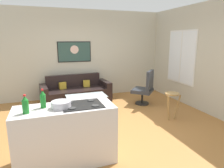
# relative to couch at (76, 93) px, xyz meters

# --- Properties ---
(ground) EXTENTS (6.40, 6.40, 0.04)m
(ground) POSITION_rel_couch_xyz_m (0.42, -1.87, -0.30)
(ground) COLOR #A76E36
(back_wall) EXTENTS (6.40, 0.05, 2.80)m
(back_wall) POSITION_rel_couch_xyz_m (0.42, 0.55, 1.12)
(back_wall) COLOR beige
(back_wall) RESTS_ON ground
(right_wall) EXTENTS (0.05, 6.40, 2.80)m
(right_wall) POSITION_rel_couch_xyz_m (3.04, -1.57, 1.12)
(right_wall) COLOR #BEB8A4
(right_wall) RESTS_ON ground
(couch) EXTENTS (2.11, 0.97, 0.80)m
(couch) POSITION_rel_couch_xyz_m (0.00, 0.00, 0.00)
(couch) COLOR black
(couch) RESTS_ON ground
(coffee_table) EXTENTS (1.02, 0.55, 0.45)m
(coffee_table) POSITION_rel_couch_xyz_m (0.11, -0.99, 0.13)
(coffee_table) COLOR silver
(coffee_table) RESTS_ON ground
(armchair) EXTENTS (0.79, 0.79, 1.01)m
(armchair) POSITION_rel_couch_xyz_m (1.87, -0.93, 0.21)
(armchair) COLOR black
(armchair) RESTS_ON ground
(bar_stool) EXTENTS (0.37, 0.37, 0.65)m
(bar_stool) POSITION_rel_couch_xyz_m (1.92, -2.13, 0.23)
(bar_stool) COLOR #A27B45
(bar_stool) RESTS_ON ground
(kitchen_counter) EXTENTS (1.47, 0.60, 0.93)m
(kitchen_counter) POSITION_rel_couch_xyz_m (-0.64, -3.05, 0.18)
(kitchen_counter) COLOR silver
(kitchen_counter) RESTS_ON ground
(soda_bottle) EXTENTS (0.09, 0.09, 0.26)m
(soda_bottle) POSITION_rel_couch_xyz_m (-1.16, -3.14, 0.75)
(soda_bottle) COLOR #1C7A26
(soda_bottle) RESTS_ON kitchen_counter
(soda_bottle_2) EXTENTS (0.08, 0.08, 0.28)m
(soda_bottle_2) POSITION_rel_couch_xyz_m (-0.93, -2.98, 0.76)
(soda_bottle_2) COLOR #1C7A26
(soda_bottle_2) RESTS_ON kitchen_counter
(mixing_bowl) EXTENTS (0.28, 0.28, 0.10)m
(mixing_bowl) POSITION_rel_couch_xyz_m (-0.69, -3.08, 0.68)
(mixing_bowl) COLOR silver
(mixing_bowl) RESTS_ON kitchen_counter
(wall_painting) EXTENTS (1.05, 0.03, 0.64)m
(wall_painting) POSITION_rel_couch_xyz_m (0.08, 0.51, 1.21)
(wall_painting) COLOR black
(window) EXTENTS (0.03, 1.21, 1.57)m
(window) POSITION_rel_couch_xyz_m (3.01, -0.97, 1.08)
(window) COLOR silver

